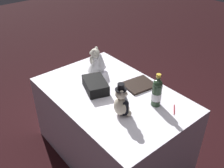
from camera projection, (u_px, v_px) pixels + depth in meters
ground_plane at (112, 150)px, 2.71m from camera, size 12.00×12.00×0.00m
reception_table at (112, 124)px, 2.51m from camera, size 1.41×0.93×0.73m
teddy_bear_groom at (122, 103)px, 2.01m from camera, size 0.14×0.14×0.29m
teddy_bear_bride at (97, 61)px, 2.60m from camera, size 0.23×0.21×0.25m
champagne_bottle at (157, 92)px, 2.11m from camera, size 0.08×0.08×0.30m
signing_pen at (174, 110)px, 2.11m from camera, size 0.09×0.11×0.01m
gift_case_black at (95, 85)px, 2.33m from camera, size 0.33×0.27×0.10m
guestbook at (139, 85)px, 2.41m from camera, size 0.26×0.30×0.02m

